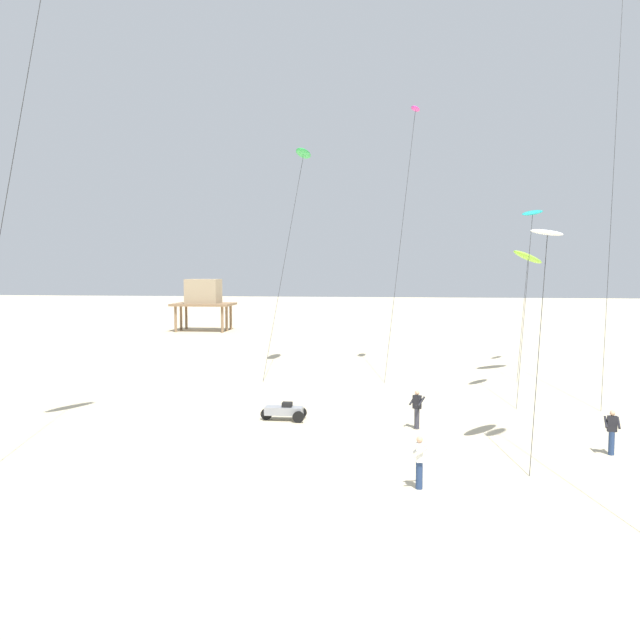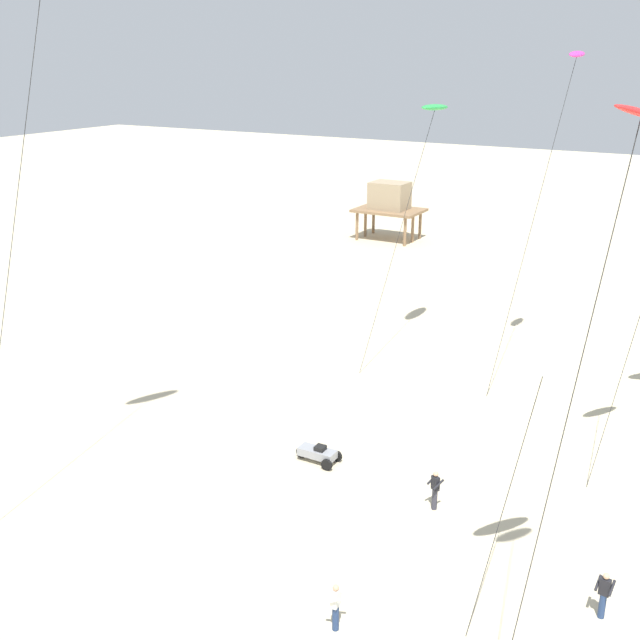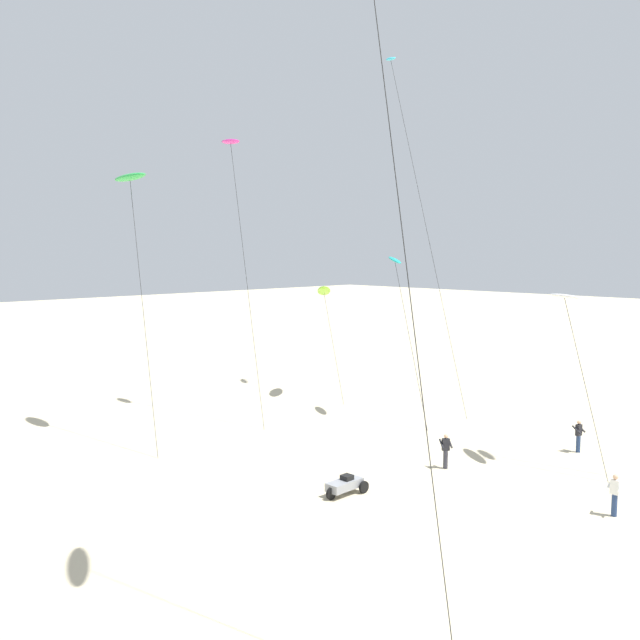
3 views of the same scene
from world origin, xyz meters
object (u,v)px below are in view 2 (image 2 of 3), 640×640
kite_flyer_furthest (604,594)px  stilt_house (389,200)px  kite_white (544,372)px  kite_red (637,134)px  kite_flyer_nearest (435,489)px  kite_flyer_middle (336,606)px  kite_magenta (575,61)px  kite_green (435,109)px  beach_buggy (318,453)px

kite_flyer_furthest → stilt_house: 53.89m
kite_white → stilt_house: (-26.24, 45.68, -4.26)m
kite_flyer_furthest → stilt_house: size_ratio=0.27×
kite_red → stilt_house: (-28.56, 49.48, -11.71)m
kite_flyer_nearest → stilt_house: size_ratio=0.27×
kite_flyer_middle → kite_white: bearing=44.4°
kite_red → stilt_house: size_ratio=2.60×
kite_magenta → kite_flyer_nearest: kite_magenta is taller
kite_green → beach_buggy: kite_green is taller
kite_flyer_nearest → stilt_house: stilt_house is taller
kite_red → stilt_house: bearing=120.0°
kite_flyer_middle → kite_magenta: bearing=89.6°
kite_magenta → beach_buggy: size_ratio=8.48×
kite_white → kite_flyer_middle: bearing=-135.6°
kite_flyer_nearest → stilt_house: bearing=117.2°
kite_flyer_nearest → beach_buggy: (-5.89, 0.98, -0.46)m
kite_green → beach_buggy: (1.29, -15.19, -13.86)m
kite_red → kite_flyer_nearest: 17.74m
kite_white → kite_flyer_nearest: kite_white is taller
kite_flyer_middle → kite_flyer_furthest: same height
kite_green → kite_magenta: bearing=3.2°
kite_flyer_furthest → stilt_house: stilt_house is taller
kite_red → kite_flyer_furthest: 15.21m
kite_green → kite_flyer_middle: kite_green is taller
kite_flyer_middle → kite_flyer_furthest: bearing=33.5°
kite_magenta → kite_flyer_middle: bearing=-90.4°
kite_white → kite_green: bearing=120.8°
kite_flyer_middle → kite_flyer_nearest: bearing=89.2°
kite_magenta → stilt_house: bearing=130.4°
kite_flyer_middle → kite_green: bearing=106.3°
kite_white → kite_red: kite_red is taller
kite_white → kite_flyer_furthest: (2.53, 0.20, -7.21)m
kite_red → kite_flyer_middle: bearing=-174.0°
kite_white → beach_buggy: 13.67m
kite_red → kite_flyer_furthest: (0.21, 4.01, -14.67)m
kite_white → kite_red: size_ratio=0.51×
kite_white → stilt_house: 52.85m
stilt_house → kite_flyer_furthest: bearing=-57.7°
kite_red → beach_buggy: 21.42m
kite_white → kite_red: bearing=-58.6°
beach_buggy → kite_magenta: bearing=69.1°
kite_flyer_nearest → stilt_house: (-21.72, 42.22, 2.96)m
stilt_house → kite_white: bearing=-60.1°
kite_magenta → kite_flyer_furthest: kite_magenta is taller
kite_flyer_middle → beach_buggy: bearing=122.8°
kite_flyer_furthest → kite_flyer_middle: bearing=-146.5°
kite_magenta → kite_flyer_furthest: bearing=-70.6°
kite_white → kite_flyer_furthest: 7.65m
kite_white → kite_magenta: bearing=102.5°
kite_flyer_middle → stilt_house: bearing=113.3°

